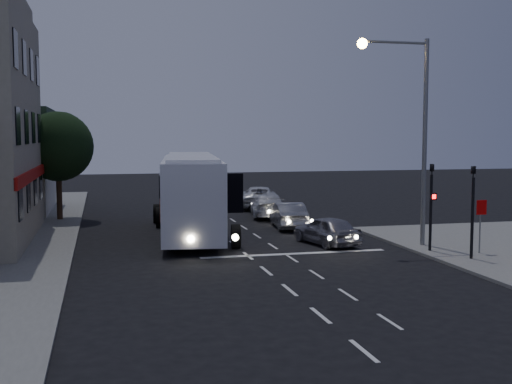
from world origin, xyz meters
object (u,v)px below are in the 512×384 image
object	(u,v)px
tour_bus	(191,192)
streetlight	(412,117)
car_sedan_b	(268,205)
traffic_signal_main	(431,196)
traffic_signal_side	(473,200)
regulatory_sign	(481,218)
car_sedan_a	(288,215)
car_sedan_c	(259,197)
car_extra	(231,191)
street_tree	(58,143)
car_suv	(327,230)

from	to	relation	value
tour_bus	streetlight	size ratio (longest dim) A/B	1.46
car_sedan_b	traffic_signal_main	xyz separation A→B (m)	(3.61, -13.29, 1.71)
tour_bus	traffic_signal_main	distance (m)	11.84
traffic_signal_side	regulatory_sign	world-z (taller)	traffic_signal_side
car_sedan_b	streetlight	bearing A→B (deg)	116.64
tour_bus	car_sedan_a	distance (m)	5.59
car_sedan_b	car_sedan_c	size ratio (longest dim) A/B	0.93
car_sedan_c	streetlight	world-z (taller)	streetlight
car_sedan_c	car_extra	distance (m)	5.70
car_extra	streetlight	bearing A→B (deg)	113.16
car_extra	street_tree	distance (m)	15.76
car_sedan_a	street_tree	bearing A→B (deg)	-18.81
car_extra	car_suv	bearing A→B (deg)	104.90
car_extra	regulatory_sign	world-z (taller)	regulatory_sign
car_sedan_c	car_sedan_a	bearing A→B (deg)	98.36
car_sedan_b	street_tree	bearing A→B (deg)	6.38
tour_bus	car_sedan_b	bearing A→B (deg)	52.89
traffic_signal_side	street_tree	bearing A→B (deg)	135.50
traffic_signal_main	regulatory_sign	xyz separation A→B (m)	(1.70, -1.01, -0.82)
car_suv	street_tree	world-z (taller)	street_tree
traffic_signal_side	car_sedan_a	bearing A→B (deg)	112.97
tour_bus	traffic_signal_side	world-z (taller)	traffic_signal_side
car_extra	traffic_signal_side	size ratio (longest dim) A/B	1.08
car_suv	car_sedan_a	world-z (taller)	car_sedan_a
car_sedan_b	street_tree	xyz separation A→B (m)	(-12.20, 0.96, 3.79)
car_sedan_a	car_sedan_c	bearing A→B (deg)	-87.87
car_sedan_a	regulatory_sign	distance (m)	10.98
car_sedan_a	traffic_signal_main	size ratio (longest dim) A/B	1.03
car_sedan_b	regulatory_sign	xyz separation A→B (m)	(5.31, -14.30, 0.89)
car_extra	regulatory_sign	xyz separation A→B (m)	(5.52, -24.76, 0.87)
streetlight	traffic_signal_side	bearing A→B (deg)	-74.30
car_extra	car_sedan_b	bearing A→B (deg)	105.25
car_sedan_a	car_sedan_b	size ratio (longest dim) A/B	0.86
car_sedan_c	regulatory_sign	distance (m)	19.71
car_suv	streetlight	size ratio (longest dim) A/B	0.43
car_sedan_b	traffic_signal_main	world-z (taller)	traffic_signal_main
car_sedan_b	car_sedan_a	bearing A→B (deg)	99.36
tour_bus	car_sedan_a	size ratio (longest dim) A/B	3.13
tour_bus	traffic_signal_side	bearing A→B (deg)	-37.72
car_sedan_a	traffic_signal_main	xyz separation A→B (m)	(3.73, -8.48, 1.73)
car_suv	car_sedan_b	xyz separation A→B (m)	(-0.08, 10.27, 0.05)
traffic_signal_main	traffic_signal_side	bearing A→B (deg)	-70.51
car_sedan_c	traffic_signal_main	xyz separation A→B (m)	(2.96, -18.11, 1.69)
regulatory_sign	streetlight	xyz separation A→B (m)	(-1.96, 2.44, 4.14)
tour_bus	car_sedan_c	size ratio (longest dim) A/B	2.50
tour_bus	streetlight	bearing A→B (deg)	-28.33
car_sedan_c	traffic_signal_main	size ratio (longest dim) A/B	1.29
car_extra	streetlight	distance (m)	23.16
car_sedan_a	car_sedan_b	bearing A→B (deg)	-84.79
tour_bus	traffic_signal_side	size ratio (longest dim) A/B	3.21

